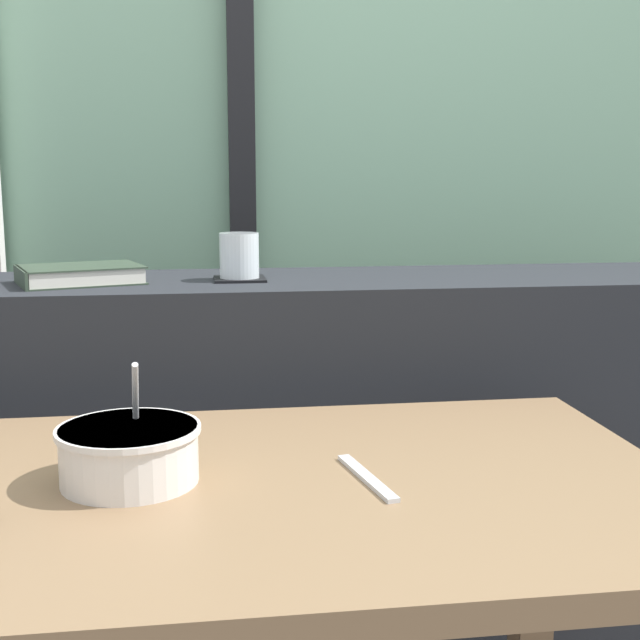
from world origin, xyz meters
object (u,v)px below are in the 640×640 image
(breakfast_table, at_px, (242,562))
(coaster_square, at_px, (240,279))
(juice_glass, at_px, (239,257))
(closed_book, at_px, (79,274))
(soup_bowl, at_px, (129,454))
(fork_utensil, at_px, (367,477))

(breakfast_table, distance_m, coaster_square, 0.70)
(coaster_square, distance_m, juice_glass, 0.04)
(juice_glass, distance_m, closed_book, 0.31)
(breakfast_table, height_order, soup_bowl, soup_bowl)
(coaster_square, bearing_deg, fork_utensil, -79.14)
(soup_bowl, bearing_deg, closed_book, 102.19)
(breakfast_table, xyz_separation_m, soup_bowl, (-0.14, 0.02, 0.14))
(coaster_square, relative_size, fork_utensil, 0.59)
(coaster_square, bearing_deg, breakfast_table, -93.01)
(breakfast_table, bearing_deg, soup_bowl, 171.63)
(juice_glass, xyz_separation_m, fork_utensil, (0.13, -0.65, -0.22))
(coaster_square, height_order, closed_book, closed_book)
(fork_utensil, bearing_deg, juice_glass, 89.82)
(closed_book, distance_m, soup_bowl, 0.65)
(coaster_square, height_order, fork_utensil, coaster_square)
(breakfast_table, height_order, coaster_square, coaster_square)
(soup_bowl, relative_size, fork_utensil, 1.06)
(breakfast_table, relative_size, juice_glass, 12.88)
(coaster_square, relative_size, soup_bowl, 0.55)
(closed_book, height_order, fork_utensil, closed_book)
(juice_glass, bearing_deg, breakfast_table, -93.01)
(breakfast_table, bearing_deg, closed_book, 113.08)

